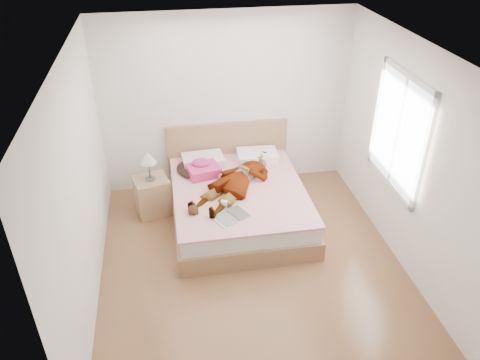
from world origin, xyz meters
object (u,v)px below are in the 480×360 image
Objects in this scene: bed at (238,199)px; nightstand at (152,193)px; towel at (203,169)px; coffee_mug at (224,204)px; phone at (198,163)px; woman at (238,177)px; magazine at (232,216)px; plush_toy at (193,209)px.

bed is 2.17× the size of nightstand.
bed is 4.18× the size of towel.
phone is at bearing 105.33° from coffee_mug.
phone is at bearing -177.30° from woman.
nightstand is at bearing 134.15° from magazine.
phone is 0.93m from coffee_mug.
phone is 0.43× the size of plush_toy.
bed is 1.19m from nightstand.
plush_toy is (-0.21, -0.90, -0.03)m from towel.
woman is 3.41× the size of towel.
magazine is at bearing -45.85° from nightstand.
coffee_mug is 0.40m from plush_toy.
plush_toy is (-0.15, -0.96, -0.10)m from phone.
coffee_mug is 0.62× the size of plush_toy.
coffee_mug is 0.13× the size of nightstand.
bed is at bearing 40.06° from plush_toy.
bed is at bearing -88.80° from phone.
phone reaches higher than plush_toy.
nightstand reaches higher than coffee_mug.
woman is 1.23m from nightstand.
woman is 0.55m from towel.
phone is 0.16× the size of magazine.
phone reaches higher than magazine.
nightstand is at bearing -175.02° from towel.
magazine is at bearing -123.50° from phone.
woman reaches higher than plush_toy.
towel is 0.92m from plush_toy.
plush_toy is (-0.65, -0.56, -0.06)m from woman.
coffee_mug is (0.18, -0.83, -0.04)m from towel.
nightstand is at bearing 142.15° from phone.
bed is 3.99× the size of magazine.
towel is 0.52× the size of nightstand.
phone is at bearing 134.65° from towel.
plush_toy reaches higher than coffee_mug.
nightstand is at bearing 139.80° from coffee_mug.
woman reaches higher than coffee_mug.
towel reaches higher than plush_toy.
nightstand reaches higher than magazine.
magazine is 0.24m from coffee_mug.
bed is 0.77m from magazine.
towel reaches higher than phone.
towel is at bearing -93.99° from phone.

